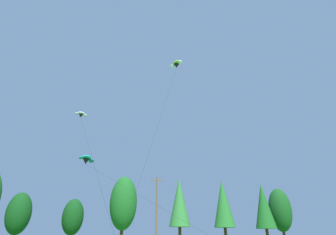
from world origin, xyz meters
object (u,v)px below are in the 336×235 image
at_px(utility_pole, 157,210).
at_px(parafoil_kite_high_white, 81,115).
at_px(parafoil_kite_mid_teal, 86,159).
at_px(parafoil_kite_far_lime_white, 176,65).

distance_m(utility_pole, parafoil_kite_high_white, 19.98).
distance_m(parafoil_kite_high_white, parafoil_kite_mid_teal, 10.32).
bearing_deg(utility_pole, parafoil_kite_high_white, -164.20).
distance_m(utility_pole, parafoil_kite_mid_teal, 15.84).
relative_size(utility_pole, parafoil_kite_mid_teal, 0.75).
bearing_deg(parafoil_kite_far_lime_white, parafoil_kite_high_white, 141.94).
relative_size(parafoil_kite_mid_teal, parafoil_kite_far_lime_white, 0.62).
xyz_separation_m(utility_pole, parafoil_kite_mid_teal, (-11.75, -9.16, 5.39)).
relative_size(utility_pole, parafoil_kite_high_white, 0.55).
bearing_deg(utility_pole, parafoil_kite_far_lime_white, -92.18).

